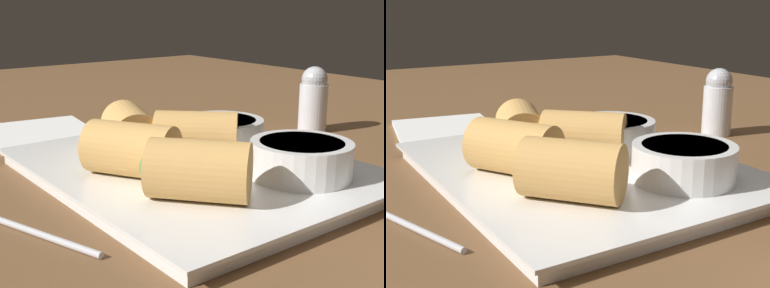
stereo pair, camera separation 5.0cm
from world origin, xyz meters
TOP-DOWN VIEW (x-y plane):
  - table_surface at (0.00, 0.00)cm, footprint 180.00×140.00cm
  - serving_plate at (2.18, -0.10)cm, footprint 32.45×25.87cm
  - roll_front_left at (9.55, -5.66)cm, footprint 8.92×8.56cm
  - roll_front_right at (1.14, 0.64)cm, footprint 8.73×8.82cm
  - roll_back_left at (-4.88, -2.61)cm, footprint 8.91×7.11cm
  - roll_back_right at (1.38, -6.60)cm, footprint 9.03×7.94cm
  - dipping_bowl_near at (-0.35, 5.20)cm, footprint 8.80×8.80cm
  - dipping_bowl_far at (10.90, 5.00)cm, footprint 8.80×8.80cm
  - napkin at (-22.22, -4.82)cm, footprint 15.69×13.90cm
  - salt_shaker at (-3.40, 23.58)cm, footprint 3.57×3.57cm

SIDE VIEW (x-z plane):
  - table_surface at x=0.00cm, z-range 0.00..2.00cm
  - napkin at x=-22.22cm, z-range 2.00..2.60cm
  - serving_plate at x=2.18cm, z-range 2.01..3.51cm
  - dipping_bowl_near at x=-0.35cm, z-range 3.64..6.77cm
  - dipping_bowl_far at x=10.90cm, z-range 3.64..6.77cm
  - roll_front_left at x=9.55cm, z-range 3.50..8.19cm
  - roll_front_right at x=1.14cm, z-range 3.50..8.19cm
  - roll_back_left at x=-4.88cm, z-range 3.50..8.19cm
  - roll_back_right at x=1.38cm, z-range 3.50..8.19cm
  - salt_shaker at x=-3.40cm, z-range 1.98..10.25cm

